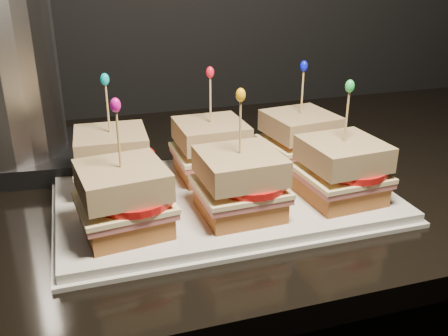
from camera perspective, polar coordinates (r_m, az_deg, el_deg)
name	(u,v)px	position (r m, az deg, el deg)	size (l,w,h in m)	color
granite_slab	(197,181)	(0.83, -3.07, -1.51)	(2.26, 0.74, 0.03)	black
platter	(224,197)	(0.72, 0.00, -3.38)	(0.46, 0.29, 0.02)	silver
platter_rim	(224,201)	(0.72, 0.00, -3.80)	(0.47, 0.30, 0.01)	silver
sandwich_0_bread_bot	(114,178)	(0.74, -12.45, -1.08)	(0.10, 0.10, 0.03)	brown
sandwich_0_ham	(113,167)	(0.74, -12.56, 0.16)	(0.11, 0.10, 0.01)	#B05255
sandwich_0_cheese	(113,162)	(0.74, -12.61, 0.66)	(0.11, 0.10, 0.01)	#FEEBA6
sandwich_0_tomato	(121,158)	(0.73, -11.67, 1.14)	(0.10, 0.10, 0.01)	red
sandwich_0_bread_top	(111,143)	(0.73, -12.80, 2.77)	(0.10, 0.10, 0.03)	brown
sandwich_0_pick	(108,111)	(0.71, -13.13, 6.31)	(0.00, 0.00, 0.09)	tan
sandwich_0_frill	(105,79)	(0.70, -13.46, 9.84)	(0.01, 0.01, 0.02)	#06B2BF
sandwich_1_bread_bot	(211,166)	(0.77, -1.48, 0.23)	(0.10, 0.10, 0.03)	brown
sandwich_1_ham	(211,155)	(0.76, -1.50, 1.44)	(0.11, 0.10, 0.01)	#B05255
sandwich_1_cheese	(211,151)	(0.76, -1.50, 1.94)	(0.11, 0.10, 0.01)	#FEEBA6
sandwich_1_tomato	(220,147)	(0.75, -0.51, 2.41)	(0.10, 0.10, 0.01)	red
sandwich_1_bread_top	(211,133)	(0.75, -1.53, 4.00)	(0.10, 0.10, 0.03)	brown
sandwich_1_pick	(210,103)	(0.74, -1.56, 7.45)	(0.00, 0.00, 0.09)	tan
sandwich_1_frill	(210,72)	(0.72, -1.60, 10.88)	(0.01, 0.01, 0.02)	red
sandwich_2_bread_bot	(298,156)	(0.82, 8.49, 1.42)	(0.10, 0.10, 0.03)	brown
sandwich_2_ham	(299,145)	(0.81, 8.56, 2.57)	(0.11, 0.10, 0.01)	#B05255
sandwich_2_cheese	(299,141)	(0.81, 8.59, 3.03)	(0.11, 0.10, 0.01)	#FEEBA6
sandwich_2_tomato	(308,137)	(0.81, 9.58, 3.47)	(0.10, 0.10, 0.01)	red
sandwich_2_bread_top	(300,124)	(0.80, 8.71, 4.98)	(0.10, 0.10, 0.03)	brown
sandwich_2_pick	(302,95)	(0.79, 8.92, 8.22)	(0.00, 0.00, 0.09)	tan
sandwich_2_frill	(304,66)	(0.78, 9.12, 11.43)	(0.01, 0.01, 0.02)	#0A12DF
sandwich_3_bread_bot	(126,220)	(0.63, -11.19, -5.84)	(0.10, 0.10, 0.03)	brown
sandwich_3_ham	(124,207)	(0.62, -11.31, -4.41)	(0.11, 0.10, 0.01)	#B05255
sandwich_3_cheese	(124,202)	(0.61, -11.36, -3.83)	(0.11, 0.10, 0.01)	#FEEBA6
sandwich_3_tomato	(134,197)	(0.61, -10.22, -3.31)	(0.10, 0.10, 0.01)	red
sandwich_3_bread_top	(122,180)	(0.60, -11.57, -1.38)	(0.10, 0.10, 0.03)	brown
sandwich_3_pick	(119,143)	(0.58, -11.93, 2.81)	(0.00, 0.00, 0.09)	tan
sandwich_3_frill	(115,105)	(0.57, -12.30, 7.05)	(0.01, 0.01, 0.02)	#C80F90
sandwich_4_bread_bot	(239,203)	(0.65, 1.75, -4.08)	(0.10, 0.10, 0.03)	brown
sandwich_4_ham	(239,191)	(0.65, 1.77, -2.69)	(0.11, 0.10, 0.01)	#B05255
sandwich_4_cheese	(239,187)	(0.64, 1.78, -2.13)	(0.11, 0.10, 0.01)	#FEEBA6
sandwich_4_tomato	(250,182)	(0.64, 2.98, -1.60)	(0.10, 0.10, 0.01)	red
sandwich_4_bread_top	(240,166)	(0.63, 1.81, 0.24)	(0.10, 0.10, 0.03)	brown
sandwich_4_pick	(240,131)	(0.61, 1.86, 4.28)	(0.00, 0.00, 0.09)	tan
sandwich_4_frill	(241,95)	(0.60, 1.92, 8.35)	(0.01, 0.01, 0.02)	#F1AD10
sandwich_5_bread_bot	(340,189)	(0.71, 13.07, -2.36)	(0.10, 0.10, 0.03)	brown
sandwich_5_ham	(341,178)	(0.70, 13.19, -1.07)	(0.11, 0.10, 0.01)	#B05255
sandwich_5_cheese	(341,173)	(0.70, 13.24, -0.55)	(0.11, 0.10, 0.01)	#FEEBA6
sandwich_5_tomato	(352,168)	(0.70, 14.39, -0.05)	(0.10, 0.10, 0.01)	red
sandwich_5_bread_top	(343,153)	(0.69, 13.46, 1.65)	(0.10, 0.10, 0.03)	brown
sandwich_5_pick	(346,120)	(0.67, 13.82, 5.36)	(0.00, 0.00, 0.09)	tan
sandwich_5_frill	(350,86)	(0.66, 14.19, 9.06)	(0.01, 0.01, 0.02)	green
appliance_base	(6,158)	(0.92, -23.69, 1.02)	(0.25, 0.21, 0.03)	#262628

